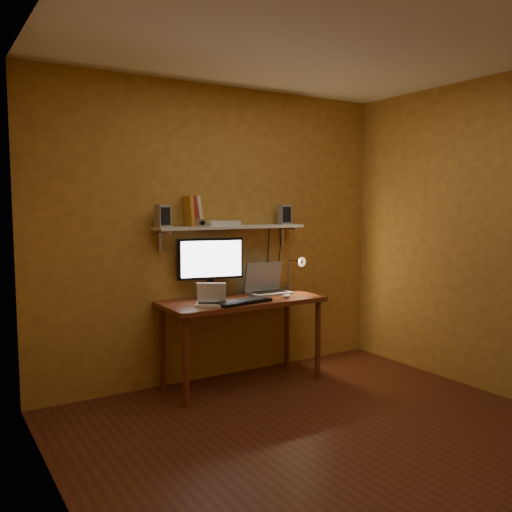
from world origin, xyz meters
TOP-DOWN VIEW (x-y plane):
  - room at (0.00, 0.00)m, footprint 3.44×3.24m
  - desk at (0.05, 1.28)m, footprint 1.40×0.60m
  - wall_shelf at (0.05, 1.47)m, footprint 1.40×0.25m
  - monitor at (-0.16, 1.47)m, footprint 0.57×0.29m
  - laptop at (0.39, 1.43)m, footprint 0.38×0.28m
  - netbook at (-0.31, 1.18)m, footprint 0.29×0.27m
  - keyboard at (-0.05, 1.10)m, footprint 0.51×0.23m
  - mouse at (0.41, 1.13)m, footprint 0.11×0.09m
  - desk_lamp at (0.71, 1.41)m, footprint 0.09×0.23m
  - speaker_left at (-0.59, 1.46)m, footprint 0.11×0.11m
  - speaker_right at (0.62, 1.48)m, footprint 0.12×0.12m
  - books at (-0.31, 1.50)m, footprint 0.14×0.18m
  - shelf_camera at (-0.27, 1.41)m, footprint 0.11×0.06m
  - router at (-0.02, 1.48)m, footprint 0.30×0.23m

SIDE VIEW (x-z plane):
  - desk at x=0.05m, z-range 0.29..1.04m
  - keyboard at x=-0.05m, z-range 0.75..0.78m
  - mouse at x=0.41m, z-range 0.75..0.78m
  - netbook at x=-0.31m, z-range 0.71..0.89m
  - laptop at x=0.39m, z-range 0.68..0.96m
  - desk_lamp at x=0.71m, z-range 0.77..1.15m
  - monitor at x=-0.16m, z-range 0.78..1.30m
  - room at x=0.00m, z-range -0.02..2.62m
  - wall_shelf at x=0.05m, z-range 1.26..1.46m
  - router at x=-0.02m, z-range 1.38..1.42m
  - shelf_camera at x=-0.27m, z-range 1.38..1.44m
  - speaker_right at x=0.62m, z-range 1.38..1.56m
  - speaker_left at x=-0.59m, z-range 1.38..1.56m
  - books at x=-0.31m, z-range 1.37..1.63m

